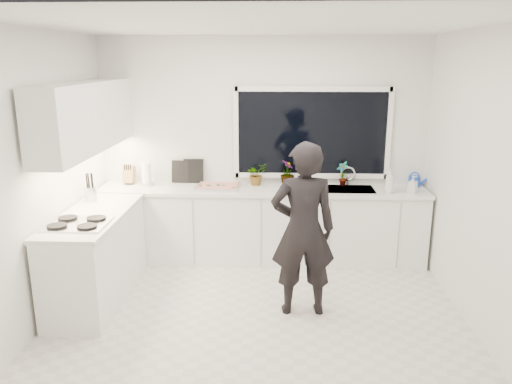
{
  "coord_description": "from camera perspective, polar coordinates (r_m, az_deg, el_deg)",
  "views": [
    {
      "loc": [
        0.18,
        -4.37,
        2.42
      ],
      "look_at": [
        -0.03,
        0.4,
        1.15
      ],
      "focal_mm": 35.0,
      "sensor_mm": 36.0,
      "label": 1
    }
  ],
  "objects": [
    {
      "name": "pizza_tray",
      "position": [
        6.02,
        -4.37,
        0.58
      ],
      "size": [
        0.54,
        0.41,
        0.03
      ],
      "primitive_type": "cube",
      "rotation": [
        0.0,
        0.0,
        -0.07
      ],
      "color": "silver",
      "rests_on": "countertop_back"
    },
    {
      "name": "base_cabinets_left",
      "position": [
        5.44,
        -17.74,
        -7.18
      ],
      "size": [
        0.58,
        1.6,
        0.88
      ],
      "primitive_type": "cube",
      "color": "white",
      "rests_on": "floor"
    },
    {
      "name": "utensil_crock",
      "position": [
        5.73,
        -18.35,
        -0.21
      ],
      "size": [
        0.15,
        0.15,
        0.16
      ],
      "primitive_type": "cylinder",
      "rotation": [
        0.0,
        0.0,
        0.21
      ],
      "color": "silver",
      "rests_on": "countertop_left"
    },
    {
      "name": "sink",
      "position": [
        6.08,
        10.62,
        -0.12
      ],
      "size": [
        0.58,
        0.42,
        0.14
      ],
      "primitive_type": "cube",
      "color": "silver",
      "rests_on": "countertop_back"
    },
    {
      "name": "countertop_back",
      "position": [
        6.01,
        0.68,
        0.25
      ],
      "size": [
        3.94,
        0.62,
        0.04
      ],
      "primitive_type": "cube",
      "color": "silver",
      "rests_on": "base_cabinets_back"
    },
    {
      "name": "wall_right",
      "position": [
        4.85,
        24.56,
        0.79
      ],
      "size": [
        0.02,
        3.5,
        2.7
      ],
      "primitive_type": "cube",
      "color": "white",
      "rests_on": "ground"
    },
    {
      "name": "countertop_left",
      "position": [
        5.29,
        -18.13,
        -2.55
      ],
      "size": [
        0.62,
        1.6,
        0.04
      ],
      "primitive_type": "cube",
      "color": "silver",
      "rests_on": "base_cabinets_left"
    },
    {
      "name": "herb_plants",
      "position": [
        6.13,
        3.34,
        2.09
      ],
      "size": [
        1.31,
        0.32,
        0.31
      ],
      "color": "#26662D",
      "rests_on": "countertop_back"
    },
    {
      "name": "pizza",
      "position": [
        6.01,
        -4.37,
        0.74
      ],
      "size": [
        0.49,
        0.37,
        0.01
      ],
      "primitive_type": "cube",
      "rotation": [
        0.0,
        0.0,
        -0.07
      ],
      "color": "red",
      "rests_on": "pizza_tray"
    },
    {
      "name": "person",
      "position": [
        4.78,
        5.39,
        -4.32
      ],
      "size": [
        0.65,
        0.46,
        1.71
      ],
      "primitive_type": "imported",
      "rotation": [
        0.0,
        0.0,
        3.23
      ],
      "color": "black",
      "rests_on": "floor"
    },
    {
      "name": "floor",
      "position": [
        5.0,
        0.1,
        -14.17
      ],
      "size": [
        4.0,
        3.5,
        0.02
      ],
      "primitive_type": "cube",
      "color": "beige",
      "rests_on": "ground"
    },
    {
      "name": "ceiling",
      "position": [
        4.38,
        0.11,
        18.7
      ],
      "size": [
        4.0,
        3.5,
        0.02
      ],
      "primitive_type": "cube",
      "color": "white",
      "rests_on": "wall_back"
    },
    {
      "name": "soap_bottles",
      "position": [
        5.99,
        15.86,
        1.11
      ],
      "size": [
        0.4,
        0.14,
        0.29
      ],
      "color": "#D8BF66",
      "rests_on": "countertop_back"
    },
    {
      "name": "paper_towel_roll",
      "position": [
        6.28,
        -12.4,
        1.97
      ],
      "size": [
        0.11,
        0.11,
        0.26
      ],
      "primitive_type": "cylinder",
      "rotation": [
        0.0,
        0.0,
        -0.01
      ],
      "color": "white",
      "rests_on": "countertop_back"
    },
    {
      "name": "wall_left",
      "position": [
        5.0,
        -23.57,
        1.29
      ],
      "size": [
        0.02,
        3.5,
        2.7
      ],
      "primitive_type": "cube",
      "color": "white",
      "rests_on": "ground"
    },
    {
      "name": "knife_block",
      "position": [
        6.39,
        -14.31,
        1.88
      ],
      "size": [
        0.14,
        0.11,
        0.22
      ],
      "primitive_type": "cube",
      "rotation": [
        0.0,
        0.0,
        -0.08
      ],
      "color": "#9E6C49",
      "rests_on": "countertop_back"
    },
    {
      "name": "picture_frame_small",
      "position": [
        6.29,
        -7.16,
        2.41
      ],
      "size": [
        0.25,
        0.02,
        0.3
      ],
      "primitive_type": "cube",
      "rotation": [
        0.0,
        0.0,
        0.02
      ],
      "color": "black",
      "rests_on": "countertop_back"
    },
    {
      "name": "base_cabinets_back",
      "position": [
        6.15,
        0.67,
        -3.88
      ],
      "size": [
        3.92,
        0.58,
        0.88
      ],
      "primitive_type": "cube",
      "color": "white",
      "rests_on": "floor"
    },
    {
      "name": "watering_can",
      "position": [
        6.37,
        17.62,
        1.18
      ],
      "size": [
        0.17,
        0.17,
        0.13
      ],
      "primitive_type": "cylinder",
      "rotation": [
        0.0,
        0.0,
        -0.27
      ],
      "color": "blue",
      "rests_on": "countertop_back"
    },
    {
      "name": "window",
      "position": [
        6.17,
        6.41,
        6.71
      ],
      "size": [
        1.8,
        0.02,
        1.0
      ],
      "primitive_type": "cube",
      "color": "black",
      "rests_on": "wall_back"
    },
    {
      "name": "upper_cabinets",
      "position": [
        5.47,
        -18.86,
        8.14
      ],
      "size": [
        0.34,
        2.1,
        0.7
      ],
      "primitive_type": "cube",
      "color": "white",
      "rests_on": "wall_left"
    },
    {
      "name": "wall_back",
      "position": [
        6.22,
        0.79,
        5.01
      ],
      "size": [
        4.0,
        0.02,
        2.7
      ],
      "primitive_type": "cube",
      "color": "white",
      "rests_on": "ground"
    },
    {
      "name": "picture_frame_large",
      "position": [
        6.33,
        -8.63,
        2.33
      ],
      "size": [
        0.22,
        0.04,
        0.28
      ],
      "primitive_type": "cube",
      "rotation": [
        0.0,
        0.0,
        -0.08
      ],
      "color": "black",
      "rests_on": "countertop_back"
    },
    {
      "name": "stovetop",
      "position": [
        4.98,
        -19.76,
        -3.36
      ],
      "size": [
        0.56,
        0.48,
        0.03
      ],
      "primitive_type": "cube",
      "color": "black",
      "rests_on": "countertop_left"
    },
    {
      "name": "faucet",
      "position": [
        6.24,
        10.45,
        1.78
      ],
      "size": [
        0.03,
        0.03,
        0.22
      ],
      "primitive_type": "cylinder",
      "color": "silver",
      "rests_on": "countertop_back"
    }
  ]
}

